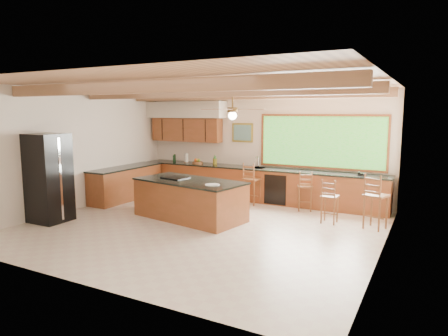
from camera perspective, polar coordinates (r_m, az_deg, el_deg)
The scene contains 9 objects.
ground at distance 8.63m, azimuth -3.34°, elevation -8.39°, with size 7.20×7.20×0.00m, color beige.
room_shell at distance 8.93m, azimuth -2.20°, elevation 6.58°, with size 7.27×6.54×3.02m.
counter_run at distance 11.05m, azimuth -0.20°, elevation -2.25°, with size 7.12×3.10×1.22m.
island at distance 9.22m, azimuth -4.90°, elevation -4.46°, with size 2.74×1.63×0.91m.
refrigerator at distance 9.67m, azimuth -23.75°, elevation -1.31°, with size 0.78×0.76×1.97m.
bar_stool_a at distance 10.51m, azimuth 3.89°, elevation -1.71°, with size 0.45×0.45×1.12m.
bar_stool_b at distance 9.03m, azimuth 14.82°, elevation -4.08°, with size 0.36×0.36×0.99m.
bar_stool_c at distance 10.03m, azimuth 11.42°, elevation -2.70°, with size 0.46×0.46×1.01m.
bar_stool_d at distance 8.84m, azimuth 20.85°, elevation -3.85°, with size 0.54×0.54×1.18m.
Camera 1 is at (4.32, -7.07, 2.44)m, focal length 32.00 mm.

